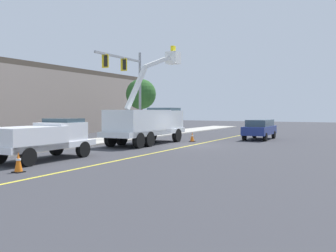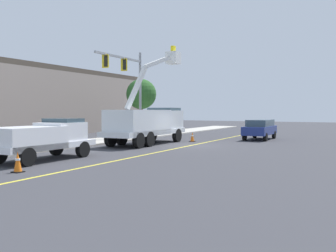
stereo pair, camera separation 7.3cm
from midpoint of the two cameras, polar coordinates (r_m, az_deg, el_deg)
ground at (r=26.37m, az=3.49°, el=-3.00°), size 120.00×120.00×0.00m
sidewalk_far_side at (r=30.32m, az=-9.97°, el=-2.21°), size 60.10×6.04×0.12m
lane_centre_stripe at (r=26.37m, az=3.49°, el=-2.99°), size 49.97×2.19×0.01m
utility_bucket_truck at (r=27.38m, az=-3.23°, el=0.60°), size 8.29×3.09×7.34m
service_pickup_truck at (r=19.43m, az=-18.76°, el=-1.74°), size 5.68×2.37×2.06m
passing_minivan at (r=32.64m, az=13.83°, el=-0.31°), size 4.87×2.11×1.69m
traffic_cone_leading at (r=16.07m, az=-22.09°, el=-5.15°), size 0.40×0.40×0.84m
traffic_cone_mid_front at (r=29.50m, az=3.66°, el=-1.68°), size 0.40×0.40×0.78m
traffic_signal_mast at (r=31.52m, az=-6.14°, el=7.30°), size 6.35×0.67×7.56m
commercial_building_backdrop at (r=41.95m, az=-17.73°, el=3.62°), size 26.48×7.67×6.92m
street_tree_right at (r=37.13m, az=-4.23°, el=4.86°), size 3.00×3.00×5.60m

